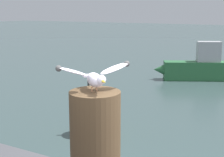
% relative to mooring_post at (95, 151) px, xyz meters
% --- Properties ---
extents(mooring_post, '(0.37, 0.37, 0.91)m').
position_rel_mooring_post_xyz_m(mooring_post, '(0.00, 0.00, 0.00)').
color(mooring_post, '#4C3823').
rests_on(mooring_post, harbor_quay).
extents(seagull, '(0.42, 0.49, 0.21)m').
position_rel_mooring_post_xyz_m(seagull, '(0.00, -0.00, 0.57)').
color(seagull, tan).
rests_on(seagull, mooring_post).
extents(boat_green, '(3.02, 1.90, 1.57)m').
position_rel_mooring_post_xyz_m(boat_green, '(-2.41, 11.40, -1.28)').
color(boat_green, '#2D6B3D').
rests_on(boat_green, ground_plane).
extents(channel_buoy, '(0.56, 0.56, 1.33)m').
position_rel_mooring_post_xyz_m(channel_buoy, '(-2.82, 4.16, -1.34)').
color(channel_buoy, yellow).
rests_on(channel_buoy, ground_plane).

